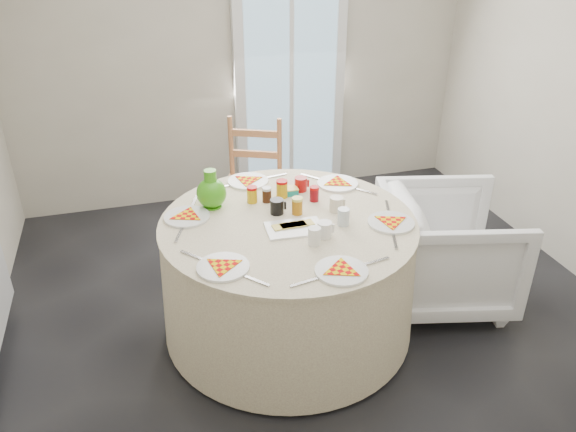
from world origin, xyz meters
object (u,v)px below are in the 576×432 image
object	(u,v)px
table	(288,277)
green_pitcher	(211,192)
armchair	(446,249)
wooden_chair	(251,190)

from	to	relation	value
table	green_pitcher	bearing A→B (deg)	142.39
armchair	table	bearing A→B (deg)	103.50
armchair	green_pitcher	world-z (taller)	green_pitcher
wooden_chair	green_pitcher	xyz separation A→B (m)	(-0.41, -0.77, 0.40)
wooden_chair	green_pitcher	distance (m)	0.96
wooden_chair	armchair	distance (m)	1.52
wooden_chair	green_pitcher	world-z (taller)	green_pitcher
armchair	green_pitcher	distance (m)	1.59
wooden_chair	armchair	bearing A→B (deg)	-20.25
wooden_chair	green_pitcher	size ratio (longest dim) A/B	4.24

